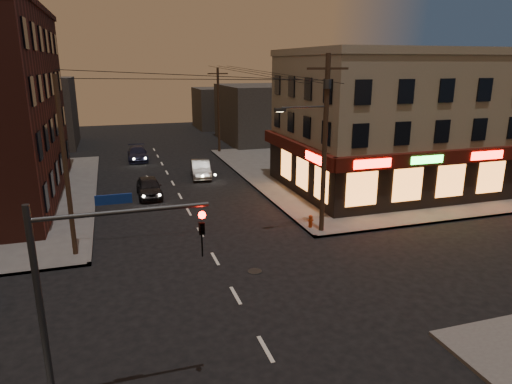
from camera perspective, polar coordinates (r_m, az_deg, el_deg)
name	(u,v)px	position (r m, az deg, el deg)	size (l,w,h in m)	color
ground	(236,296)	(20.12, -2.56, -12.80)	(120.00, 120.00, 0.00)	black
sidewalk_ne	(369,170)	(43.59, 13.99, 2.68)	(24.00, 28.00, 0.15)	#514F4C
pizza_building	(389,121)	(36.97, 16.26, 8.54)	(15.85, 12.85, 10.50)	gray
bg_building_ne_a	(264,113)	(58.43, 0.95, 9.79)	(10.00, 12.00, 7.00)	#3F3D3A
bg_building_nw	(34,113)	(59.95, -26.02, 8.85)	(9.00, 10.00, 8.00)	#3F3D3A
bg_building_ne_b	(222,108)	(71.33, -4.24, 10.44)	(8.00, 8.00, 6.00)	#3F3D3A
utility_pole_main	(323,135)	(25.76, 8.40, 7.01)	(4.20, 0.44, 10.00)	#382619
utility_pole_far	(219,111)	(50.61, -4.70, 10.12)	(0.26, 0.26, 9.00)	#382619
utility_pole_west	(66,169)	(24.21, -22.69, 2.71)	(0.24, 0.24, 9.00)	#382619
traffic_signal	(82,284)	(12.76, -20.97, -10.72)	(4.49, 0.32, 6.47)	#333538
sedan_near	(149,187)	(34.89, -13.24, 0.61)	(1.73, 4.30, 1.47)	black
sedan_mid	(201,169)	(40.13, -6.93, 2.90)	(1.56, 4.48, 1.48)	#64625D
sedan_far	(138,154)	(48.34, -14.59, 4.66)	(1.96, 4.82, 1.40)	#1A1D35
fire_hydrant	(311,220)	(27.49, 6.83, -3.54)	(0.35, 0.35, 0.78)	#982F0D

